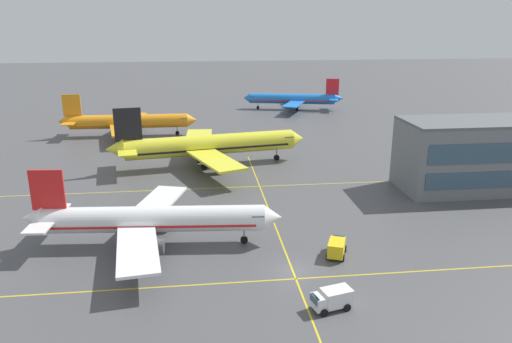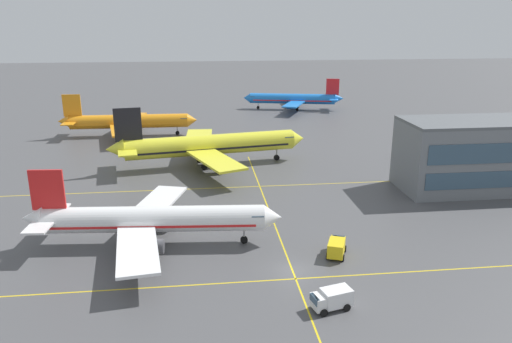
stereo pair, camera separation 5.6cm
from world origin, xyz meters
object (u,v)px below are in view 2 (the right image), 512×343
service_truck_red_van (331,298)px  service_truck_catering (337,247)px  airliner_front_gate (151,220)px  airliner_third_row (128,122)px  airliner_far_left_stand (294,99)px  airliner_second_row (209,145)px

service_truck_red_van → service_truck_catering: size_ratio=0.99×
airliner_front_gate → service_truck_red_van: airliner_front_gate is taller
airliner_third_row → service_truck_red_van: airliner_third_row is taller
service_truck_red_van → airliner_third_row: bearing=110.4°
airliner_front_gate → service_truck_catering: (22.94, -5.79, -2.36)m
airliner_third_row → service_truck_red_van: (30.30, -81.50, -2.46)m
airliner_front_gate → airliner_third_row: bearing=99.8°
airliner_front_gate → service_truck_catering: airliner_front_gate is taller
service_truck_red_van → service_truck_catering: (3.77, 11.46, 0.00)m
service_truck_red_van → service_truck_catering: same height
airliner_front_gate → airliner_far_left_stand: (37.32, 96.51, -0.11)m
airliner_second_row → airliner_far_left_stand: airliner_second_row is taller
airliner_far_left_stand → service_truck_red_van: (-18.15, -113.77, -2.26)m
airliner_front_gate → service_truck_catering: size_ratio=7.42×
airliner_front_gate → airliner_third_row: airliner_third_row is taller
airliner_third_row → service_truck_catering: (34.07, -70.04, -2.46)m
airliner_second_row → airliner_third_row: size_ratio=1.17×
airliner_far_left_stand → service_truck_catering: airliner_far_left_stand is taller
airliner_far_left_stand → service_truck_red_van: 115.23m
airliner_far_left_stand → service_truck_red_van: bearing=-99.1°
airliner_second_row → service_truck_catering: airliner_second_row is taller
airliner_far_left_stand → service_truck_red_van: size_ratio=7.24×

